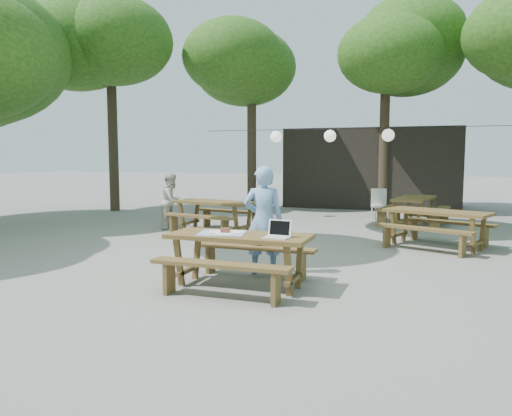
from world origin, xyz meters
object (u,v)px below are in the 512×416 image
object	(u,v)px
second_person	(172,201)
plastic_chair	(380,211)
woman	(263,220)
main_picnic_table	(239,260)
picnic_table_nw	(215,216)

from	to	relation	value
second_person	plastic_chair	bearing A→B (deg)	-53.12
woman	second_person	size ratio (longest dim) A/B	1.20
main_picnic_table	plastic_chair	distance (m)	8.20
woman	plastic_chair	xyz separation A→B (m)	(1.02, 7.28, -0.59)
picnic_table_nw	plastic_chair	size ratio (longest dim) A/B	2.43
main_picnic_table	woman	xyz separation A→B (m)	(0.07, 0.85, 0.46)
picnic_table_nw	plastic_chair	world-z (taller)	plastic_chair
woman	second_person	bearing A→B (deg)	-61.28
picnic_table_nw	second_person	xyz separation A→B (m)	(-1.25, 0.14, 0.32)
second_person	picnic_table_nw	bearing A→B (deg)	-95.34
main_picnic_table	picnic_table_nw	size ratio (longest dim) A/B	0.91
main_picnic_table	picnic_table_nw	bearing A→B (deg)	118.34
woman	plastic_chair	world-z (taller)	woman
woman	plastic_chair	size ratio (longest dim) A/B	1.88
woman	main_picnic_table	bearing A→B (deg)	69.52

